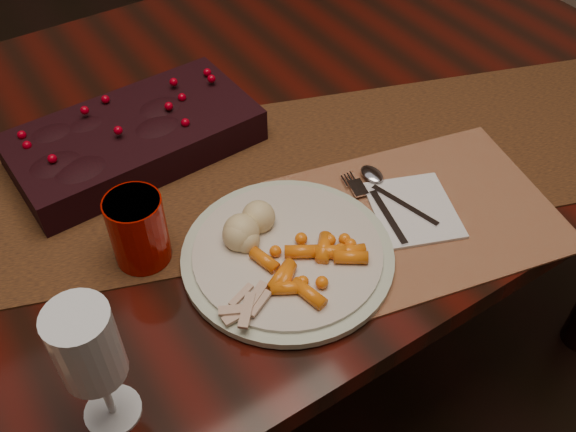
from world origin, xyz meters
TOP-DOWN VIEW (x-y plane):
  - floor at (0.00, 0.00)m, footprint 5.00×5.00m
  - dining_table at (0.00, 0.00)m, footprint 1.80×1.00m
  - table_runner at (-0.05, -0.10)m, footprint 1.75×0.91m
  - centerpiece at (-0.10, 0.03)m, footprint 0.40×0.22m
  - placemat_main at (0.20, -0.33)m, footprint 0.46×0.38m
  - dinner_plate at (-0.02, -0.30)m, footprint 0.30×0.30m
  - baby_carrots at (-0.00, -0.35)m, footprint 0.13×0.10m
  - mashed_potatoes at (-0.05, -0.25)m, footprint 0.10×0.09m
  - turkey_shreds at (-0.11, -0.35)m, footprint 0.09×0.08m
  - napkin at (0.19, -0.33)m, footprint 0.16×0.17m
  - fork at (0.15, -0.30)m, footprint 0.06×0.15m
  - spoon at (0.18, -0.29)m, footprint 0.07×0.15m
  - red_cup at (-0.18, -0.19)m, footprint 0.10×0.10m
  - wine_glass at (-0.31, -0.38)m, footprint 0.08×0.08m

SIDE VIEW (x-z plane):
  - floor at x=0.00m, z-range 0.00..0.00m
  - dining_table at x=0.00m, z-range 0.00..0.75m
  - table_runner at x=-0.05m, z-range 0.75..0.75m
  - placemat_main at x=0.20m, z-range 0.75..0.75m
  - napkin at x=0.19m, z-range 0.75..0.76m
  - fork at x=0.15m, z-range 0.76..0.76m
  - spoon at x=0.18m, z-range 0.76..0.76m
  - dinner_plate at x=-0.02m, z-range 0.75..0.77m
  - turkey_shreds at x=-0.11m, z-range 0.77..0.79m
  - baby_carrots at x=0.00m, z-range 0.77..0.79m
  - centerpiece at x=-0.10m, z-range 0.75..0.83m
  - mashed_potatoes at x=-0.05m, z-range 0.77..0.82m
  - red_cup at x=-0.18m, z-range 0.75..0.86m
  - wine_glass at x=-0.31m, z-range 0.75..0.94m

